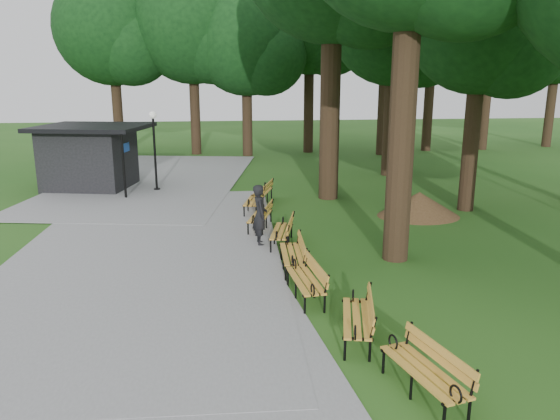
{
  "coord_description": "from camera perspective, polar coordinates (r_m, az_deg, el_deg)",
  "views": [
    {
      "loc": [
        -1.74,
        -12.15,
        4.94
      ],
      "look_at": [
        0.05,
        3.1,
        1.1
      ],
      "focal_mm": 34.32,
      "sensor_mm": 36.0,
      "label": 1
    }
  ],
  "objects": [
    {
      "name": "lawn_tree_4",
      "position": [
        27.93,
        12.25,
        19.28
      ],
      "size": [
        6.48,
        6.48,
        10.94
      ],
      "color": "black",
      "rests_on": "ground"
    },
    {
      "name": "bench_0",
      "position": [
        9.06,
        15.08,
        -16.28
      ],
      "size": [
        1.08,
        2.0,
        0.88
      ],
      "primitive_type": null,
      "rotation": [
        0.0,
        0.0,
        -1.33
      ],
      "color": "gold",
      "rests_on": "ground"
    },
    {
      "name": "lamp_post",
      "position": [
        24.11,
        -13.29,
        7.82
      ],
      "size": [
        0.32,
        0.32,
        3.49
      ],
      "color": "black",
      "rests_on": "ground"
    },
    {
      "name": "person",
      "position": [
        15.96,
        -2.15,
        -0.54
      ],
      "size": [
        0.5,
        0.71,
        1.85
      ],
      "primitive_type": "imported",
      "rotation": [
        0.0,
        0.0,
        1.65
      ],
      "color": "black",
      "rests_on": "ground"
    },
    {
      "name": "bench_7",
      "position": [
        21.47,
        -1.93,
        1.94
      ],
      "size": [
        1.18,
        2.0,
        0.88
      ],
      "primitive_type": null,
      "rotation": [
        0.0,
        0.0,
        -1.87
      ],
      "color": "gold",
      "rests_on": "ground"
    },
    {
      "name": "bench_6",
      "position": [
        19.96,
        -2.82,
        1.0
      ],
      "size": [
        1.06,
        2.0,
        0.88
      ],
      "primitive_type": null,
      "rotation": [
        0.0,
        0.0,
        -1.8
      ],
      "color": "gold",
      "rests_on": "ground"
    },
    {
      "name": "ground",
      "position": [
        13.23,
        1.37,
        -7.88
      ],
      "size": [
        100.0,
        100.0,
        0.0
      ],
      "primitive_type": "plane",
      "color": "#225117",
      "rests_on": "ground"
    },
    {
      "name": "kiosk",
      "position": [
        25.66,
        -19.68,
        5.36
      ],
      "size": [
        5.29,
        4.83,
        2.85
      ],
      "primitive_type": null,
      "rotation": [
        0.0,
        0.0,
        -0.21
      ],
      "color": "black",
      "rests_on": "ground"
    },
    {
      "name": "tree_backdrop",
      "position": [
        36.17,
        7.6,
        19.27
      ],
      "size": [
        37.49,
        10.01,
        16.61
      ],
      "primitive_type": null,
      "color": "black",
      "rests_on": "ground"
    },
    {
      "name": "bench_2",
      "position": [
        12.26,
        2.7,
        -7.52
      ],
      "size": [
        0.81,
        1.95,
        0.88
      ],
      "primitive_type": null,
      "rotation": [
        0.0,
        0.0,
        -1.48
      ],
      "color": "gold",
      "rests_on": "ground"
    },
    {
      "name": "bench_5",
      "position": [
        17.73,
        -2.16,
        -0.67
      ],
      "size": [
        1.14,
        2.0,
        0.88
      ],
      "primitive_type": null,
      "rotation": [
        0.0,
        0.0,
        -1.85
      ],
      "color": "gold",
      "rests_on": "ground"
    },
    {
      "name": "bench_1",
      "position": [
        10.56,
        8.15,
        -11.35
      ],
      "size": [
        1.05,
        2.0,
        0.88
      ],
      "primitive_type": null,
      "rotation": [
        0.0,
        0.0,
        -1.8
      ],
      "color": "gold",
      "rests_on": "ground"
    },
    {
      "name": "dirt_mound",
      "position": [
        20.02,
        14.58,
        0.62
      ],
      "size": [
        2.51,
        2.51,
        0.9
      ],
      "primitive_type": "cone",
      "color": "#47301C",
      "rests_on": "ground"
    },
    {
      "name": "lawn_tree_1",
      "position": [
        21.1,
        20.67,
        18.43
      ],
      "size": [
        5.28,
        5.28,
        9.56
      ],
      "color": "black",
      "rests_on": "ground"
    },
    {
      "name": "path",
      "position": [
        16.09,
        -14.47,
        -4.19
      ],
      "size": [
        12.0,
        38.0,
        0.06
      ],
      "primitive_type": "cube",
      "color": "gray",
      "rests_on": "ground"
    },
    {
      "name": "bench_4",
      "position": [
        16.01,
        0.17,
        -2.29
      ],
      "size": [
        1.06,
        2.0,
        0.88
      ],
      "primitive_type": null,
      "rotation": [
        0.0,
        0.0,
        -1.8
      ],
      "color": "gold",
      "rests_on": "ground"
    },
    {
      "name": "bench_3",
      "position": [
        14.0,
        1.25,
        -4.72
      ],
      "size": [
        0.74,
        1.93,
        0.88
      ],
      "primitive_type": null,
      "rotation": [
        0.0,
        0.0,
        -1.62
      ],
      "color": "gold",
      "rests_on": "ground"
    }
  ]
}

